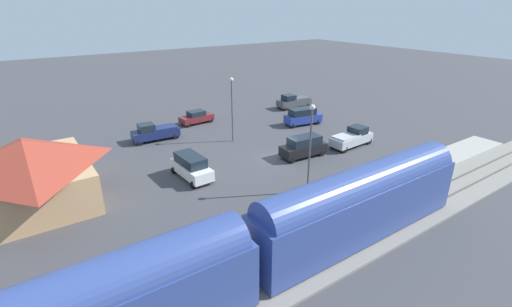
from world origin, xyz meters
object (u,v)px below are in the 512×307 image
object	(u,v)px
pickup_charcoal	(293,101)
suv_black	(304,146)
pedestrian_on_platform	(305,204)
sedan_maroon	(196,117)
light_pole_lot_center	(232,102)
suv_white	(191,166)
pickup_navy	(155,132)
suv_blue	(303,116)
pickup_silver	(352,137)
station_building	(29,171)
light_pole_near_platform	(310,139)
passenger_train	(250,248)

from	to	relation	value
pickup_charcoal	suv_black	bearing A→B (deg)	143.06
pedestrian_on_platform	sedan_maroon	distance (m)	26.33
light_pole_lot_center	suv_black	bearing A→B (deg)	-156.17
pickup_charcoal	sedan_maroon	xyz separation A→B (m)	(1.25, 15.89, -0.15)
suv_white	pickup_navy	size ratio (longest dim) A/B	0.91
suv_white	sedan_maroon	distance (m)	16.76
suv_white	light_pole_lot_center	distance (m)	10.93
suv_blue	pickup_silver	size ratio (longest dim) A/B	0.93
suv_blue	pickup_silver	bearing A→B (deg)	175.28
station_building	pedestrian_on_platform	xyz separation A→B (m)	(-14.21, -16.29, -1.50)
sedan_maroon	suv_black	bearing A→B (deg)	-166.23
pickup_charcoal	light_pole_lot_center	distance (m)	17.47
suv_white	pickup_charcoal	distance (m)	27.27
station_building	light_pole_near_platform	bearing A→B (deg)	-120.13
pickup_navy	pickup_charcoal	size ratio (longest dim) A/B	1.00
station_building	sedan_maroon	xyz separation A→B (m)	(11.84, -20.10, -1.91)
pickup_navy	pickup_charcoal	bearing A→B (deg)	-85.20
pickup_navy	suv_blue	distance (m)	19.15
suv_black	pickup_navy	xyz separation A→B (m)	(13.72, 11.09, -0.12)
passenger_train	suv_blue	distance (m)	31.22
suv_black	pickup_silver	distance (m)	6.60
station_building	pedestrian_on_platform	bearing A→B (deg)	-131.10
pickup_charcoal	passenger_train	bearing A→B (deg)	136.50
pickup_charcoal	pickup_navy	bearing A→B (deg)	94.80
passenger_train	pickup_navy	bearing A→B (deg)	-9.14
suv_white	pickup_silver	bearing A→B (deg)	-98.65
suv_blue	suv_black	bearing A→B (deg)	139.02
suv_white	light_pole_lot_center	bearing A→B (deg)	-52.73
pedestrian_on_platform	pickup_navy	size ratio (longest dim) A/B	0.31
suv_black	pickup_charcoal	world-z (taller)	suv_black
suv_white	suv_blue	size ratio (longest dim) A/B	0.97
pickup_navy	pickup_charcoal	distance (m)	22.92
suv_white	pickup_charcoal	size ratio (longest dim) A/B	0.90
pickup_navy	suv_blue	bearing A→B (deg)	-106.05
sedan_maroon	suv_white	bearing A→B (deg)	152.50
suv_black	pickup_charcoal	bearing A→B (deg)	-36.94
pedestrian_on_platform	pickup_navy	bearing A→B (deg)	7.82
pedestrian_on_platform	pickup_charcoal	xyz separation A→B (m)	(24.80, -19.70, -0.25)
pickup_navy	sedan_maroon	distance (m)	7.64
suv_blue	light_pole_near_platform	world-z (taller)	light_pole_near_platform
passenger_train	pedestrian_on_platform	bearing A→B (deg)	-63.01
pickup_navy	suv_white	bearing A→B (deg)	176.16
sedan_maroon	pickup_silver	bearing A→B (deg)	-148.81
pickup_charcoal	pickup_silver	size ratio (longest dim) A/B	1.00
passenger_train	light_pole_lot_center	size ratio (longest dim) A/B	4.70
pedestrian_on_platform	station_building	bearing A→B (deg)	48.90
pickup_navy	suv_blue	xyz separation A→B (m)	(-5.30, -18.40, 0.12)
passenger_train	light_pole_lot_center	bearing A→B (deg)	-28.91
pickup_charcoal	sedan_maroon	world-z (taller)	pickup_charcoal
pedestrian_on_platform	pickup_silver	distance (m)	16.75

